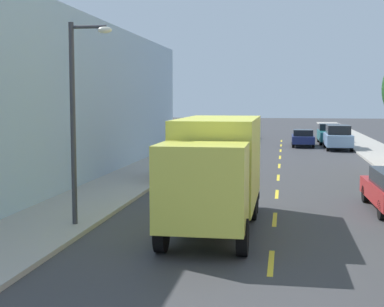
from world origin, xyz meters
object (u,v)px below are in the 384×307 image
Objects in this scene: parked_pickup_burgundy at (241,129)px; parked_hatchback_white at (222,142)px; parked_pickup_teal at (330,134)px; parked_suv_sky at (338,137)px; street_lamp at (78,107)px; parked_sedan_charcoal at (327,131)px; delivery_box_truck at (216,166)px; parked_wagon_black at (234,134)px; parked_suv_orange at (187,160)px; moving_navy_sedan at (303,138)px.

parked_pickup_burgundy reaches higher than parked_hatchback_white.
parked_suv_sky is (0.16, -5.83, 0.16)m from parked_pickup_teal.
parked_sedan_charcoal is (10.40, 41.20, -2.99)m from street_lamp.
delivery_box_truck is 24.42m from parked_hatchback_white.
parked_wagon_black is (-8.71, -6.51, 0.05)m from parked_sedan_charcoal.
parked_pickup_burgundy is (-2.42, 40.72, -1.09)m from delivery_box_truck.
parked_wagon_black is 6.90m from parked_pickup_burgundy.
parked_suv_orange is at bearing -116.19° from parked_suv_sky.
parked_pickup_burgundy is at bearing 89.77° from parked_hatchback_white.
parked_hatchback_white is (-8.72, -3.86, -0.23)m from parked_suv_sky.
parked_pickup_teal reaches higher than parked_sedan_charcoal.
parked_sedan_charcoal is 1.12× the size of parked_hatchback_white.
parked_pickup_burgundy is 1.11× the size of parked_suv_sky.
parked_suv_sky is (6.24, 28.13, -0.93)m from delivery_box_truck.
moving_navy_sedan is at bearing -105.33° from parked_sedan_charcoal.
parked_suv_orange is (-0.25, -30.68, 0.16)m from parked_pickup_burgundy.
moving_navy_sedan is (7.73, 31.48, -2.99)m from street_lamp.
parked_wagon_black is at bearing 152.08° from moving_navy_sedan.
parked_sedan_charcoal is (6.26, 40.33, -1.17)m from delivery_box_truck.
parked_pickup_burgundy is at bearing 93.40° from delivery_box_truck.
parked_wagon_black is at bearing -179.01° from parked_pickup_teal.
street_lamp is 42.60m from parked_sedan_charcoal.
moving_navy_sedan is (6.27, 20.58, -0.24)m from parked_suv_orange.
street_lamp reaches higher than parked_wagon_black.
parked_pickup_burgundy is 11.76m from moving_navy_sedan.
parked_suv_sky is (-0.03, -12.20, 0.24)m from parked_sedan_charcoal.
parked_suv_sky is at bearing 77.50° from delivery_box_truck.
parked_sedan_charcoal is 10.08m from moving_navy_sedan.
parked_pickup_teal is at bearing 69.93° from parked_suv_orange.
parked_pickup_teal is 1.13× the size of parked_wagon_black.
parked_hatchback_white is at bearing -90.24° from parked_wagon_black.
moving_navy_sedan is at bearing 73.06° from parked_suv_orange.
parked_pickup_teal is at bearing 53.55° from moving_navy_sedan.
parked_suv_sky reaches higher than parked_sedan_charcoal.
moving_navy_sedan is at bearing -126.45° from parked_pickup_teal.
parked_pickup_teal and parked_pickup_burgundy have the same top height.
parked_wagon_black is 1.05× the size of moving_navy_sedan.
parked_pickup_burgundy is at bearing 89.78° from parked_wagon_black.
moving_navy_sedan is at bearing 46.19° from parked_hatchback_white.
delivery_box_truck is 1.60× the size of parked_wagon_black.
street_lamp is at bearing -109.68° from parked_suv_sky.
parked_suv_sky is at bearing -43.25° from moving_navy_sedan.
parked_wagon_black is at bearing 94.13° from delivery_box_truck.
parked_sedan_charcoal is 31.59m from parked_suv_orange.
delivery_box_truck is at bearing -86.60° from parked_pickup_burgundy.
moving_navy_sedan is at bearing -27.92° from parked_wagon_black.
street_lamp is 1.16× the size of parked_pickup_teal.
parked_suv_orange is 21.52m from moving_navy_sedan.
parked_sedan_charcoal is at bearing 75.83° from street_lamp.
parked_pickup_burgundy is (-8.49, 6.75, 0.00)m from parked_pickup_teal.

